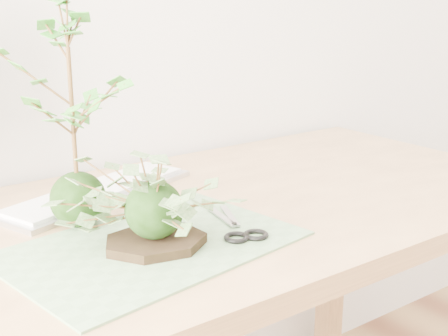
{
  "coord_description": "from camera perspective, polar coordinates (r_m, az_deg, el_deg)",
  "views": [
    {
      "loc": [
        -0.61,
        0.32,
        1.13
      ],
      "look_at": [
        0.0,
        1.14,
        0.84
      ],
      "focal_mm": 50.0,
      "sensor_mm": 36.0,
      "label": 1
    }
  ],
  "objects": [
    {
      "name": "cutting_mat",
      "position": [
        1.01,
        -6.6,
        -7.03
      ],
      "size": [
        0.49,
        0.36,
        0.0
      ],
      "primitive_type": "cube",
      "rotation": [
        0.0,
        0.0,
        0.15
      ],
      "color": "#669061",
      "rests_on": "desk"
    },
    {
      "name": "desk",
      "position": [
        1.17,
        -4.84,
        -8.33
      ],
      "size": [
        1.6,
        0.7,
        0.74
      ],
      "color": "tan",
      "rests_on": "ground_plane"
    },
    {
      "name": "keyboard",
      "position": [
        1.26,
        -11.45,
        -2.17
      ],
      "size": [
        0.45,
        0.26,
        0.02
      ],
      "rotation": [
        0.0,
        0.0,
        0.34
      ],
      "color": "#B2B2B6",
      "rests_on": "desk"
    },
    {
      "name": "stone_dish",
      "position": [
        0.99,
        -6.3,
        -6.74
      ],
      "size": [
        0.2,
        0.2,
        0.01
      ],
      "primitive_type": "cylinder",
      "rotation": [
        0.0,
        0.0,
        -0.22
      ],
      "color": "black",
      "rests_on": "cutting_mat"
    },
    {
      "name": "ivy_kokedama",
      "position": [
        0.96,
        -6.48,
        -1.37
      ],
      "size": [
        0.34,
        0.34,
        0.19
      ],
      "rotation": [
        0.0,
        0.0,
        -0.41
      ],
      "color": "black",
      "rests_on": "stone_dish"
    },
    {
      "name": "maple_kokedama",
      "position": [
        1.05,
        -14.0,
        9.4
      ],
      "size": [
        0.25,
        0.25,
        0.4
      ],
      "rotation": [
        0.0,
        0.0,
        0.18
      ],
      "color": "black",
      "rests_on": "desk"
    },
    {
      "name": "scissors",
      "position": [
        1.04,
        1.94,
        -5.75
      ],
      "size": [
        0.09,
        0.18,
        0.01
      ],
      "rotation": [
        0.0,
        0.0,
        -0.29
      ],
      "color": "#969698",
      "rests_on": "cutting_mat"
    }
  ]
}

